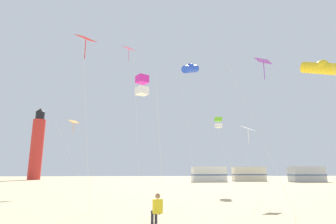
{
  "coord_description": "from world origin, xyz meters",
  "views": [
    {
      "loc": [
        0.14,
        -6.31,
        2.01
      ],
      "look_at": [
        1.92,
        12.37,
        6.11
      ],
      "focal_mm": 28.86,
      "sensor_mm": 36.0,
      "label": 1
    }
  ],
  "objects": [
    {
      "name": "rv_van_cream",
      "position": [
        21.61,
        47.53,
        1.39
      ],
      "size": [
        6.5,
        2.51,
        2.8
      ],
      "rotation": [
        0.0,
        0.0,
        -0.03
      ],
      "color": "beige",
      "rests_on": "ground"
    },
    {
      "name": "kite_diamond_rainbow",
      "position": [
        -1.14,
        15.98,
        11.95
      ],
      "size": [
        1.88,
        1.88,
        12.79
      ],
      "color": "silver",
      "rests_on": "ground"
    },
    {
      "name": "kite_diamond_violet",
      "position": [
        7.38,
        8.53,
        8.26
      ],
      "size": [
        2.89,
        2.89,
        8.82
      ],
      "color": "silver",
      "rests_on": "ground"
    },
    {
      "name": "kite_diamond_white",
      "position": [
        7.97,
        12.96,
        4.94
      ],
      "size": [
        1.69,
        1.69,
        5.31
      ],
      "color": "silver",
      "rests_on": "ground"
    },
    {
      "name": "kite_box_magenta",
      "position": [
        0.06,
        8.63,
        6.83
      ],
      "size": [
        1.74,
        2.07,
        7.42
      ],
      "color": "silver",
      "rests_on": "ground"
    },
    {
      "name": "lighthouse_distant",
      "position": [
        -24.48,
        59.85,
        7.84
      ],
      "size": [
        2.8,
        2.8,
        16.8
      ],
      "color": "red",
      "rests_on": "ground"
    },
    {
      "name": "kite_tube_gold",
      "position": [
        10.9,
        8.07,
        8.09
      ],
      "size": [
        2.12,
        2.43,
        8.8
      ],
      "color": "silver",
      "rests_on": "ground"
    },
    {
      "name": "kite_diamond_orange",
      "position": [
        -6.9,
        21.66,
        6.69
      ],
      "size": [
        3.34,
        2.56,
        7.15
      ],
      "color": "silver",
      "rests_on": "ground"
    },
    {
      "name": "rv_van_white",
      "position": [
        12.85,
        45.11,
        1.39
      ],
      "size": [
        6.54,
        2.63,
        2.8
      ],
      "rotation": [
        0.0,
        0.0,
        0.05
      ],
      "color": "white",
      "rests_on": "ground"
    },
    {
      "name": "kite_diamond_scarlet",
      "position": [
        -3.05,
        7.7,
        8.79
      ],
      "size": [
        1.4,
        1.4,
        9.36
      ],
      "color": "silver",
      "rests_on": "ground"
    },
    {
      "name": "kite_box_lime",
      "position": [
        8.23,
        21.54,
        7.07
      ],
      "size": [
        3.38,
        2.3,
        7.65
      ],
      "color": "silver",
      "rests_on": "ground"
    },
    {
      "name": "rv_van_silver",
      "position": [
        30.66,
        42.32,
        1.39
      ],
      "size": [
        6.53,
        2.61,
        2.8
      ],
      "rotation": [
        0.0,
        0.0,
        0.04
      ],
      "color": "#B7BABF",
      "rests_on": "ground"
    },
    {
      "name": "kite_tube_blue",
      "position": [
        4.42,
        16.75,
        11.2
      ],
      "size": [
        2.09,
        2.42,
        11.91
      ],
      "color": "silver",
      "rests_on": "ground"
    },
    {
      "name": "kite_flyer_standing",
      "position": [
        0.75,
        4.61,
        0.61
      ],
      "size": [
        0.46,
        0.56,
        1.16
      ],
      "rotation": [
        0.0,
        0.0,
        3.49
      ],
      "color": "yellow",
      "rests_on": "ground"
    }
  ]
}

